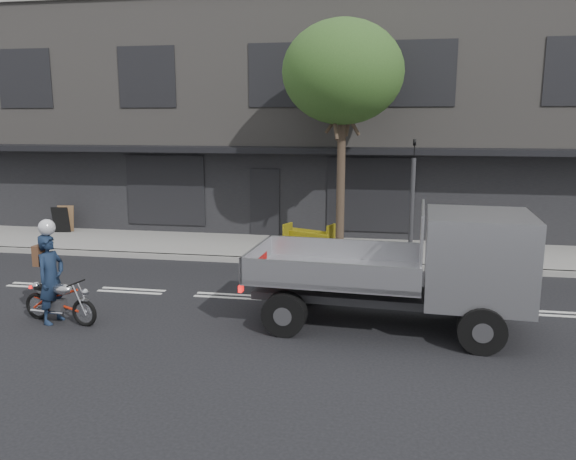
# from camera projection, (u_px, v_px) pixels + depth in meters

# --- Properties ---
(ground) EXTENTS (80.00, 80.00, 0.00)m
(ground) POSITION_uv_depth(u_px,v_px,m) (229.00, 296.00, 12.94)
(ground) COLOR black
(ground) RESTS_ON ground
(sidewalk) EXTENTS (32.00, 3.20, 0.15)m
(sidewalk) POSITION_uv_depth(u_px,v_px,m) (270.00, 248.00, 17.47)
(sidewalk) COLOR gray
(sidewalk) RESTS_ON ground
(kerb) EXTENTS (32.00, 0.20, 0.15)m
(kerb) POSITION_uv_depth(u_px,v_px,m) (259.00, 260.00, 15.92)
(kerb) COLOR gray
(kerb) RESTS_ON ground
(building_main) EXTENTS (26.00, 10.00, 8.00)m
(building_main) POSITION_uv_depth(u_px,v_px,m) (302.00, 120.00, 23.09)
(building_main) COLOR slate
(building_main) RESTS_ON ground
(street_tree) EXTENTS (3.40, 3.40, 6.74)m
(street_tree) POSITION_uv_depth(u_px,v_px,m) (343.00, 73.00, 15.61)
(street_tree) COLOR #382B21
(street_tree) RESTS_ON ground
(traffic_light_pole) EXTENTS (0.12, 0.12, 3.50)m
(traffic_light_pole) POSITION_uv_depth(u_px,v_px,m) (412.00, 208.00, 15.15)
(traffic_light_pole) COLOR #2D2D30
(traffic_light_pole) RESTS_ON ground
(motorcycle) EXTENTS (1.72, 0.52, 0.89)m
(motorcycle) POSITION_uv_depth(u_px,v_px,m) (60.00, 300.00, 11.20)
(motorcycle) COLOR black
(motorcycle) RESTS_ON ground
(rider) EXTENTS (0.54, 0.72, 1.80)m
(rider) POSITION_uv_depth(u_px,v_px,m) (51.00, 279.00, 11.14)
(rider) COLOR #15233B
(rider) RESTS_ON ground
(flatbed_ute) EXTENTS (5.36, 2.46, 2.43)m
(flatbed_ute) POSITION_uv_depth(u_px,v_px,m) (450.00, 261.00, 10.56)
(flatbed_ute) COLOR black
(flatbed_ute) RESTS_ON ground
(construction_barrier) EXTENTS (1.53, 1.08, 0.79)m
(construction_barrier) POSITION_uv_depth(u_px,v_px,m) (308.00, 237.00, 16.78)
(construction_barrier) COLOR yellow
(construction_barrier) RESTS_ON sidewalk
(sandwich_board) EXTENTS (0.62, 0.46, 0.91)m
(sandwich_board) POSITION_uv_depth(u_px,v_px,m) (61.00, 220.00, 19.35)
(sandwich_board) COLOR black
(sandwich_board) RESTS_ON sidewalk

